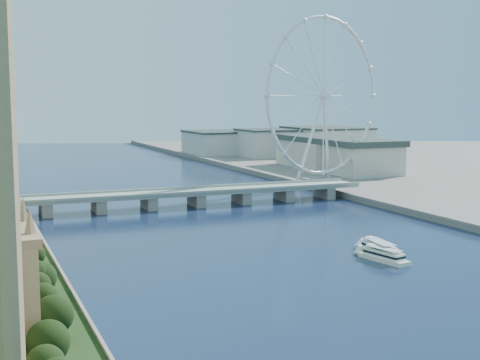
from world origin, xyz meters
TOP-DOWN VIEW (x-y plane):
  - tree_row at (-113.00, 74.00)m, footprint 9.37×217.37m
  - westminster_bridge at (0.00, 300.00)m, footprint 220.00×22.00m
  - london_eye at (119.98, 355.08)m, footprint 113.60×39.12m
  - county_hall at (175.00, 430.00)m, footprint 54.00×144.00m
  - city_skyline at (39.22, 560.08)m, footprint 505.00×280.00m
  - tour_boat_near at (28.82, 145.00)m, footprint 10.61×30.55m
  - tour_boat_far at (24.91, 136.28)m, footprint 11.88×27.53m

SIDE VIEW (x-z plane):
  - county_hall at x=175.00m, z-range -17.50..17.50m
  - tour_boat_near at x=28.82m, z-range -3.31..3.31m
  - tour_boat_far at x=24.91m, z-range -2.94..2.94m
  - westminster_bridge at x=0.00m, z-range 1.88..11.38m
  - tree_row at x=-113.00m, z-range -1.68..18.74m
  - city_skyline at x=39.22m, z-range 0.96..32.96m
  - london_eye at x=119.98m, z-range 5.37..129.67m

